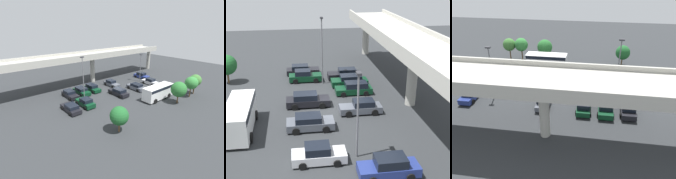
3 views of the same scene
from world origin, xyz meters
The scene contains 16 objects.
ground_plane centered at (0.00, 0.00, 0.00)m, with size 98.99×98.99×0.00m, color #2D3033.
highway_overpass centered at (0.00, 9.66, 6.67)m, with size 47.35×6.14×7.96m.
parked_car_0 centered at (-12.74, -2.21, 0.67)m, with size 2.16×4.74×1.42m.
parked_car_1 centered at (-9.61, -1.98, 0.75)m, with size 2.13×4.44×1.62m.
parked_car_2 centered at (-6.97, 3.86, 0.72)m, with size 2.18×4.79×1.50m.
parked_car_3 centered at (-4.09, 3.92, 0.74)m, with size 2.08×4.52×1.54m.
parked_car_4 centered at (-1.21, -2.06, 0.75)m, with size 2.20×4.89×1.55m.
parked_car_5 centered at (1.47, 3.60, 0.71)m, with size 1.98×4.53×1.51m.
parked_car_6 centered at (4.31, -2.09, 0.72)m, with size 2.22×4.59×1.49m.
parked_car_7 centered at (9.97, -1.72, 0.72)m, with size 1.98×4.38×1.58m.
parked_car_8 centered at (12.47, 3.35, 0.76)m, with size 2.01×4.63×1.64m.
parked_car_9 centered at (-9.86, 3.71, 0.72)m, with size 2.12×4.71×1.51m.
shuttle_bus centered at (3.72, -8.67, 1.70)m, with size 7.50×2.64×2.84m.
lamp_post_near_aisle centered at (-8.38, 0.37, 5.17)m, with size 0.70×0.35×8.93m.
lamp_post_mid_lot centered at (9.62, 1.47, 4.37)m, with size 0.70×0.35×7.40m.
tree_front_left centered at (-10.41, -12.31, 2.56)m, with size 2.74×2.74×3.94m.
Camera 2 is at (31.35, -3.24, 14.64)m, focal length 50.00 mm.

